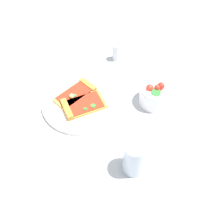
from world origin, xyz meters
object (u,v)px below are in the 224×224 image
Objects in this scene: paper_napkin at (68,186)px; pizza_slice_near at (77,93)px; soda_glass at (135,158)px; pepper_shaker at (116,51)px; salad_bowl at (155,94)px; pizza_slice_far at (81,106)px; plate at (82,102)px.

pizza_slice_near is at bearing 153.74° from paper_napkin.
soda_glass is 0.86× the size of paper_napkin.
paper_napkin is 0.57m from pepper_shaker.
salad_bowl is 0.42m from paper_napkin.
pizza_slice_far is at bearing -9.65° from pizza_slice_near.
plate is at bearing 150.11° from paper_napkin.
pizza_slice_far is 0.28m from paper_napkin.
salad_bowl reaches higher than plate.
plate is 1.89× the size of pizza_slice_far.
pizza_slice_far is (0.06, -0.01, 0.00)m from pizza_slice_near.
soda_glass is (0.34, 0.04, 0.04)m from pizza_slice_near.
pizza_slice_near is 1.31× the size of soda_glass.
pepper_shaker is at bearing 128.51° from pizza_slice_far.
plate is 1.72× the size of pizza_slice_near.
pizza_slice_near is at bearing 170.35° from pizza_slice_far.
paper_napkin is at bearing -29.85° from pizza_slice_far.
salad_bowl reaches higher than pizza_slice_near.
pizza_slice_far is 1.02× the size of paper_napkin.
soda_glass reaches higher than plate.
plate is 3.43× the size of pepper_shaker.
soda_glass reaches higher than paper_napkin.
salad_bowl is at bearing 58.66° from pizza_slice_near.
paper_napkin is at bearing -26.26° from pizza_slice_near.
paper_napkin is at bearing -98.94° from soda_glass.
soda_glass is at bearing 7.67° from plate.
soda_glass reaches higher than salad_bowl.
soda_glass is at bearing 7.46° from pizza_slice_near.
pizza_slice_far reaches higher than plate.
pepper_shaker is at bearing 139.18° from paper_napkin.
soda_glass is (0.19, -0.19, 0.02)m from salad_bowl.
pizza_slice_far is at bearing -30.23° from plate.
plate is at bearing -172.33° from soda_glass.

